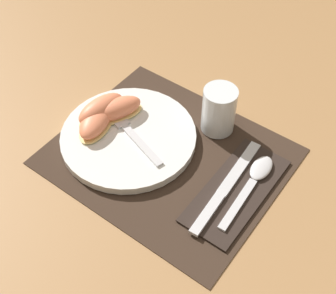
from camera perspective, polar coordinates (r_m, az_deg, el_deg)
The scene contains 11 objects.
ground_plane at distance 0.85m, azimuth 0.03°, elevation -1.21°, with size 3.00×3.00×0.00m, color #A37547.
placemat at distance 0.85m, azimuth 0.03°, elevation -1.12°, with size 0.40×0.34×0.00m.
plate at distance 0.87m, azimuth -4.83°, elevation 1.24°, with size 0.25×0.25×0.02m.
juice_glass at distance 0.87m, azimuth 6.19°, elevation 4.25°, with size 0.06×0.06×0.09m.
napkin at distance 0.81m, azimuth 8.31°, elevation -5.21°, with size 0.10×0.22×0.00m.
knife at distance 0.81m, azimuth 7.00°, elevation -4.98°, with size 0.03×0.23×0.01m.
spoon at distance 0.83m, azimuth 10.59°, elevation -3.64°, with size 0.04×0.18×0.01m.
fork at distance 0.87m, azimuth -5.07°, elevation 2.28°, with size 0.18×0.08×0.00m.
citrus_wedge_0 at distance 0.89m, azimuth -6.34°, elevation 4.54°, with size 0.09×0.11×0.04m.
citrus_wedge_1 at distance 0.89m, azimuth -8.16°, elevation 4.49°, with size 0.06×0.11×0.04m.
citrus_wedge_2 at distance 0.88m, azimuth -8.75°, elevation 3.18°, with size 0.08×0.11×0.03m.
Camera 1 is at (0.32, -0.44, 0.66)m, focal length 50.00 mm.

